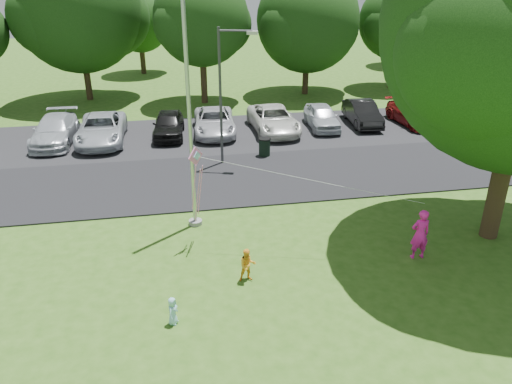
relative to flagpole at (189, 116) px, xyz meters
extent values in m
plane|color=#2F5A17|center=(3.50, -5.00, -4.17)|extent=(120.00, 120.00, 0.00)
cube|color=black|center=(3.50, 4.00, -4.14)|extent=(60.00, 6.00, 0.06)
cube|color=black|center=(3.50, 10.50, -4.14)|extent=(42.00, 7.00, 0.06)
cylinder|color=#B7BABF|center=(0.00, 0.00, 0.83)|extent=(0.14, 0.14, 10.00)
cylinder|color=gray|center=(0.00, 0.00, -4.09)|extent=(0.50, 0.50, 0.16)
cylinder|color=#3F3F44|center=(1.73, 6.00, -0.98)|extent=(0.13, 0.13, 6.38)
cylinder|color=#3F3F44|center=(2.45, 5.79, 2.05)|extent=(1.45, 0.51, 0.09)
cube|color=silver|center=(3.16, 5.57, 1.98)|extent=(0.53, 0.36, 0.15)
cylinder|color=black|center=(3.94, 6.59, -3.71)|extent=(0.56, 0.56, 0.90)
cylinder|color=black|center=(3.94, 6.59, -3.24)|extent=(0.60, 0.60, 0.05)
cylinder|color=#332316|center=(10.26, -2.74, -2.14)|extent=(0.62, 0.62, 4.05)
sphere|color=black|center=(8.43, -3.88, 2.63)|extent=(5.49, 5.49, 5.49)
sphere|color=black|center=(7.96, -3.74, 2.49)|extent=(4.76, 4.76, 4.76)
cylinder|color=#332316|center=(-6.10, 20.24, -2.57)|extent=(0.44, 0.44, 3.19)
sphere|color=black|center=(-6.10, 20.24, 2.00)|extent=(8.50, 8.50, 8.50)
sphere|color=black|center=(-4.18, 21.09, 1.37)|extent=(5.53, 5.53, 5.53)
sphere|color=black|center=(-7.80, 19.17, 1.58)|extent=(5.10, 5.10, 5.10)
cylinder|color=#332316|center=(1.92, 17.90, -2.45)|extent=(0.44, 0.44, 3.43)
sphere|color=black|center=(1.92, 17.90, 1.45)|extent=(6.27, 6.27, 6.27)
sphere|color=black|center=(3.33, 18.53, 0.98)|extent=(4.07, 4.07, 4.07)
sphere|color=black|center=(0.66, 17.12, 1.14)|extent=(3.76, 3.76, 3.76)
cylinder|color=#332316|center=(9.53, 19.17, -2.84)|extent=(0.44, 0.44, 2.66)
sphere|color=black|center=(9.53, 19.17, 1.03)|extent=(7.27, 7.27, 7.27)
sphere|color=black|center=(11.16, 19.89, 0.49)|extent=(4.72, 4.72, 4.72)
sphere|color=black|center=(8.07, 18.26, 0.67)|extent=(4.36, 4.36, 4.36)
cylinder|color=#332316|center=(16.62, 19.89, -2.66)|extent=(0.44, 0.44, 3.02)
sphere|color=black|center=(16.62, 19.89, 0.84)|extent=(5.67, 5.67, 5.67)
sphere|color=black|center=(17.89, 20.46, 0.41)|extent=(3.68, 3.68, 3.68)
sphere|color=black|center=(15.48, 19.18, 0.55)|extent=(3.40, 3.40, 3.40)
cylinder|color=#332316|center=(-2.50, 29.00, -2.87)|extent=(0.44, 0.44, 2.60)
sphere|color=black|center=(-2.50, 29.00, 0.25)|extent=(5.20, 5.20, 5.20)
sphere|color=black|center=(-1.33, 29.52, -0.14)|extent=(3.38, 3.38, 3.38)
sphere|color=black|center=(-3.54, 28.35, -0.01)|extent=(3.12, 3.12, 3.12)
cylinder|color=#332316|center=(21.50, 28.50, -2.87)|extent=(0.44, 0.44, 2.60)
sphere|color=black|center=(21.50, 28.50, 0.25)|extent=(5.20, 5.20, 5.20)
sphere|color=black|center=(22.67, 29.02, -0.14)|extent=(3.38, 3.38, 3.38)
sphere|color=black|center=(20.46, 27.85, -0.01)|extent=(3.12, 3.12, 3.12)
imported|color=#B2B7BF|center=(-6.71, 10.49, -3.40)|extent=(2.16, 4.94, 1.41)
imported|color=#B2B7BF|center=(-4.28, 10.24, -3.38)|extent=(2.47, 5.24, 1.45)
imported|color=black|center=(-0.71, 10.55, -3.42)|extent=(1.95, 4.17, 1.38)
imported|color=silver|center=(1.85, 10.68, -3.43)|extent=(2.55, 4.99, 1.35)
imported|color=silver|center=(5.22, 10.41, -3.40)|extent=(2.48, 5.12, 1.40)
imported|color=#B2B7BF|center=(8.14, 10.55, -3.43)|extent=(1.85, 4.08, 1.36)
imported|color=black|center=(10.72, 10.78, -3.41)|extent=(1.79, 4.31, 1.39)
imported|color=maroon|center=(13.71, 10.28, -3.48)|extent=(2.11, 4.46, 1.26)
imported|color=#FF21AC|center=(7.06, -3.64, -3.29)|extent=(0.64, 0.43, 1.75)
imported|color=#FFA928|center=(1.32, -3.92, -3.63)|extent=(0.54, 0.43, 1.08)
imported|color=#95D9E5|center=(-0.99, -5.56, -3.76)|extent=(0.40, 0.47, 0.81)
cube|color=pink|center=(0.06, -1.37, -0.95)|extent=(0.50, 0.47, 0.64)
cube|color=#8CC6E5|center=(0.11, -1.40, -0.93)|extent=(0.25, 0.23, 0.31)
cylinder|color=white|center=(3.56, -2.51, -1.57)|extent=(7.00, 2.28, 1.24)
cylinder|color=pink|center=(-0.04, -1.37, -2.07)|extent=(0.21, 0.27, 1.71)
cylinder|color=pink|center=(0.16, -1.32, -2.20)|extent=(0.23, 0.44, 1.95)
cylinder|color=pink|center=(0.06, -1.45, -2.34)|extent=(0.26, 0.65, 2.18)
camera|label=1|loc=(-0.73, -16.59, 4.72)|focal=35.00mm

